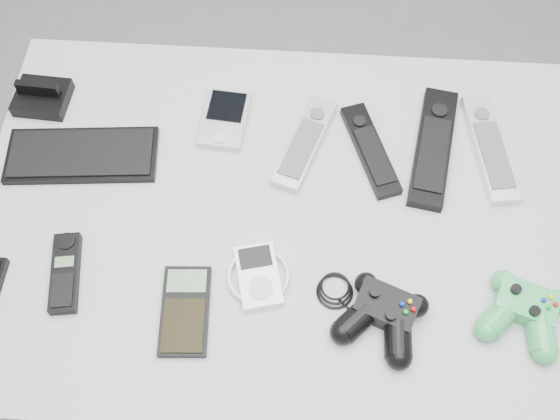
# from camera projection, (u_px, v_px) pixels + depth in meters

# --- Properties ---
(floor) EXTENTS (3.50, 3.50, 0.00)m
(floor) POSITION_uv_depth(u_px,v_px,m) (326.00, 381.00, 1.76)
(floor) COLOR slate
(floor) RESTS_ON ground
(desk) EXTENTS (1.15, 0.74, 0.77)m
(desk) POSITION_uv_depth(u_px,v_px,m) (305.00, 232.00, 1.19)
(desk) COLOR gray
(desk) RESTS_ON floor
(pda_keyboard) EXTENTS (0.28, 0.14, 0.02)m
(pda_keyboard) POSITION_uv_depth(u_px,v_px,m) (82.00, 155.00, 1.18)
(pda_keyboard) COLOR black
(pda_keyboard) RESTS_ON desk
(dock_bracket) EXTENTS (0.10, 0.09, 0.05)m
(dock_bracket) POSITION_uv_depth(u_px,v_px,m) (40.00, 93.00, 1.22)
(dock_bracket) COLOR black
(dock_bracket) RESTS_ON desk
(pda) EXTENTS (0.09, 0.13, 0.02)m
(pda) POSITION_uv_depth(u_px,v_px,m) (224.00, 119.00, 1.21)
(pda) COLOR #B7B7BE
(pda) RESTS_ON desk
(remote_silver_a) EXTENTS (0.11, 0.21, 0.02)m
(remote_silver_a) POSITION_uv_depth(u_px,v_px,m) (305.00, 142.00, 1.19)
(remote_silver_a) COLOR #B7B7BE
(remote_silver_a) RESTS_ON desk
(remote_black_a) EXTENTS (0.11, 0.20, 0.02)m
(remote_black_a) POSITION_uv_depth(u_px,v_px,m) (370.00, 149.00, 1.18)
(remote_black_a) COLOR black
(remote_black_a) RESTS_ON desk
(remote_black_b) EXTENTS (0.10, 0.26, 0.02)m
(remote_black_b) POSITION_uv_depth(u_px,v_px,m) (433.00, 147.00, 1.18)
(remote_black_b) COLOR black
(remote_black_b) RESTS_ON desk
(remote_silver_b) EXTENTS (0.09, 0.23, 0.02)m
(remote_silver_b) POSITION_uv_depth(u_px,v_px,m) (490.00, 147.00, 1.18)
(remote_silver_b) COLOR silver
(remote_silver_b) RESTS_ON desk
(cordless_handset) EXTENTS (0.06, 0.14, 0.02)m
(cordless_handset) POSITION_uv_depth(u_px,v_px,m) (65.00, 273.00, 1.06)
(cordless_handset) COLOR black
(cordless_handset) RESTS_ON desk
(calculator) EXTENTS (0.08, 0.15, 0.01)m
(calculator) POSITION_uv_depth(u_px,v_px,m) (185.00, 311.00, 1.04)
(calculator) COLOR black
(calculator) RESTS_ON desk
(mp3_player) EXTENTS (0.13, 0.13, 0.02)m
(mp3_player) POSITION_uv_depth(u_px,v_px,m) (258.00, 276.00, 1.06)
(mp3_player) COLOR white
(mp3_player) RESTS_ON desk
(controller_black) EXTENTS (0.26, 0.21, 0.05)m
(controller_black) POSITION_uv_depth(u_px,v_px,m) (383.00, 314.00, 1.02)
(controller_black) COLOR black
(controller_black) RESTS_ON desk
(controller_green) EXTENTS (0.17, 0.17, 0.04)m
(controller_green) POSITION_uv_depth(u_px,v_px,m) (524.00, 310.00, 1.02)
(controller_green) COLOR #227F3E
(controller_green) RESTS_ON desk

